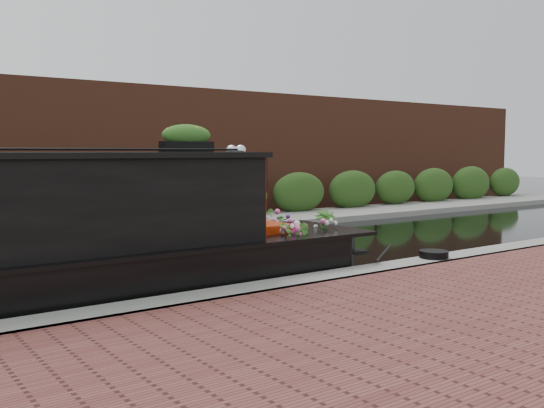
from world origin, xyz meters
TOP-DOWN VIEW (x-y plane):
  - ground at (0.00, 0.00)m, footprint 80.00×80.00m
  - near_bank_coping at (0.00, -3.30)m, footprint 40.00×0.60m
  - far_bank_path at (0.00, 4.20)m, footprint 40.00×2.40m
  - far_hedge at (0.00, 5.10)m, footprint 40.00×1.10m
  - far_brick_wall at (0.00, 7.20)m, footprint 40.00×1.00m
  - rope_fender at (1.98, -1.89)m, footprint 0.32×0.36m
  - coiled_mooring_rope at (2.91, -3.24)m, footprint 0.49×0.49m

SIDE VIEW (x-z plane):
  - ground at x=0.00m, z-range 0.00..0.00m
  - near_bank_coping at x=0.00m, z-range -0.25..0.25m
  - far_bank_path at x=0.00m, z-range -0.17..0.17m
  - far_hedge at x=0.00m, z-range -1.40..1.40m
  - far_brick_wall at x=0.00m, z-range -4.00..4.00m
  - rope_fender at x=1.98m, z-range 0.00..0.32m
  - coiled_mooring_rope at x=2.91m, z-range 0.25..0.37m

